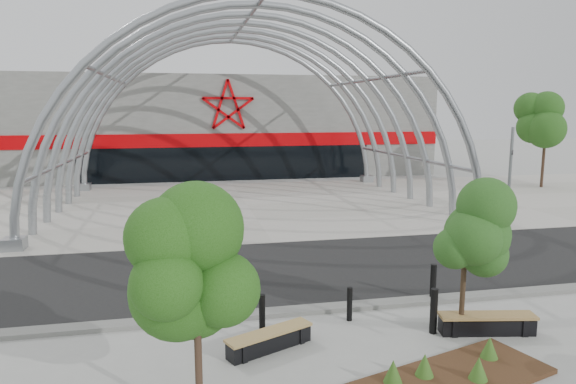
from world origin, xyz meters
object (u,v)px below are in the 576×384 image
street_tree_1 (466,227)px  bollard_2 (350,304)px  bench_0 (270,341)px  bench_1 (487,324)px  street_tree_0 (196,267)px  signal_pole (510,178)px

street_tree_1 → bollard_2: street_tree_1 is taller
bollard_2 → bench_0: bearing=-152.5°
bench_0 → bench_1: (5.33, -0.23, 0.02)m
street_tree_1 → bench_0: size_ratio=1.73×
bench_0 → bollard_2: bollard_2 is taller
street_tree_0 → street_tree_1: street_tree_0 is taller
street_tree_0 → bench_0: 4.05m
street_tree_1 → bench_1: 2.50m
street_tree_1 → bench_1: bearing=-13.0°
bench_0 → bench_1: 5.34m
signal_pole → street_tree_0: 17.98m
bench_1 → street_tree_0: bearing=-161.5°
street_tree_0 → bench_0: street_tree_0 is taller
signal_pole → bench_1: size_ratio=1.95×
street_tree_0 → bench_0: bearing=57.2°
bench_1 → bollard_2: bollard_2 is taller
signal_pole → bench_1: 11.62m
street_tree_0 → bollard_2: (3.96, 3.77, -2.42)m
street_tree_0 → signal_pole: bearing=39.7°
signal_pole → bench_1: bearing=-126.8°
bench_0 → bench_1: size_ratio=0.90×
signal_pole → street_tree_0: size_ratio=1.17×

